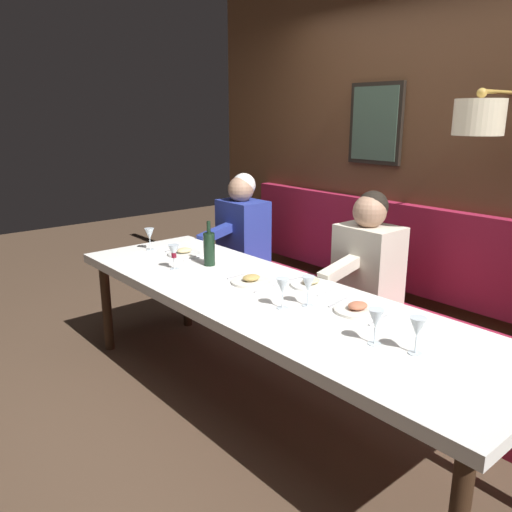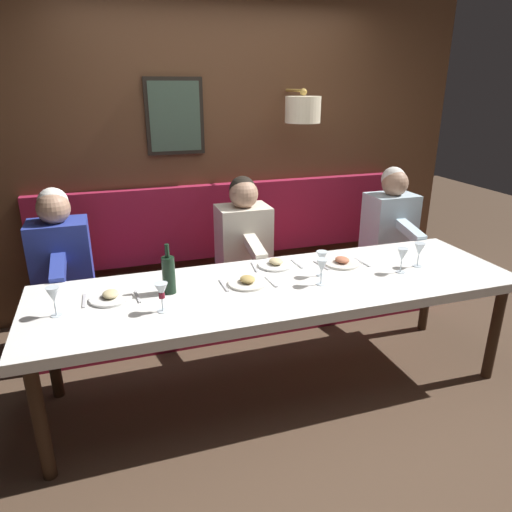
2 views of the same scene
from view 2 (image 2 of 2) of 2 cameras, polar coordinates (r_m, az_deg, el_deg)
ground_plane at (r=3.23m, az=2.85°, el=-15.51°), size 12.00×12.00×0.00m
dining_table at (r=2.88m, az=3.09°, el=-4.46°), size 0.90×2.98×0.74m
banquette_bench at (r=3.84m, az=-1.86°, el=-5.36°), size 0.52×3.18×0.45m
back_wall_panel at (r=4.05m, az=-4.36°, el=12.79°), size 0.59×4.38×2.90m
diner_nearest at (r=4.19m, az=16.18°, el=4.65°), size 0.60×0.40×0.79m
diner_near at (r=3.62m, az=-1.53°, el=3.08°), size 0.60×0.40×0.79m
diner_middle at (r=3.50m, az=-22.90°, el=0.82°), size 0.60×0.40×0.79m
place_setting_0 at (r=2.84m, az=-1.05°, el=-3.20°), size 0.24×0.31×0.05m
place_setting_1 at (r=3.13m, az=2.45°, el=-0.96°), size 0.24×0.32×0.05m
place_setting_2 at (r=2.77m, az=-17.34°, el=-4.80°), size 0.24×0.31×0.05m
place_setting_3 at (r=3.21m, az=10.49°, el=-0.76°), size 0.24×0.33×0.05m
wine_glass_0 at (r=2.96m, az=8.06°, el=-0.30°), size 0.07×0.07×0.16m
wine_glass_1 at (r=2.64m, az=-23.57°, el=-4.47°), size 0.07×0.07×0.16m
wine_glass_2 at (r=2.83m, az=8.06°, el=-1.29°), size 0.07×0.07×0.16m
wine_glass_3 at (r=3.13m, az=17.47°, el=0.07°), size 0.07×0.07×0.16m
wine_glass_4 at (r=3.27m, az=19.36°, el=0.71°), size 0.07×0.07×0.16m
wine_glass_5 at (r=2.52m, az=-11.51°, el=-4.31°), size 0.07×0.07×0.16m
wine_bottle at (r=2.74m, az=-10.65°, el=-2.21°), size 0.08×0.08×0.30m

